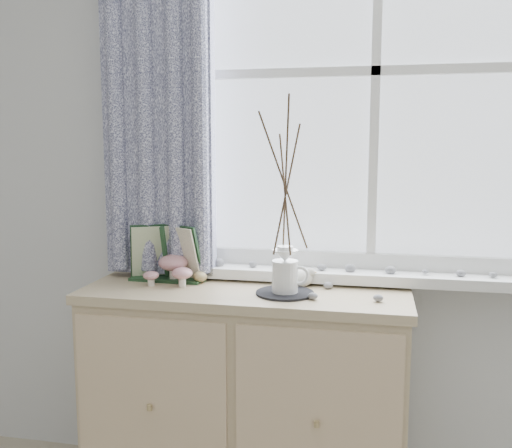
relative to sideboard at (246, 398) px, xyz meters
name	(u,v)px	position (x,y,z in m)	size (l,w,h in m)	color
sideboard	(246,398)	(0.00, 0.00, 0.00)	(1.20, 0.45, 0.85)	tan
botanical_book	(164,253)	(-0.33, 0.04, 0.54)	(0.33, 0.13, 0.23)	#1B3A1F
toadstool_cluster	(173,267)	(-0.29, 0.03, 0.49)	(0.19, 0.17, 0.11)	white
wooden_eggs	(198,274)	(-0.21, 0.09, 0.45)	(0.09, 0.11, 0.06)	tan
songbird_figurine	(299,278)	(0.19, 0.07, 0.46)	(0.14, 0.06, 0.07)	silver
crocheted_doily	(285,293)	(0.15, -0.04, 0.43)	(0.21, 0.21, 0.01)	black
twig_pitcher	(286,181)	(0.15, -0.04, 0.83)	(0.26, 0.26, 0.70)	white
sideboard_pebbles	(328,290)	(0.30, 0.00, 0.44)	(0.33, 0.23, 0.02)	gray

